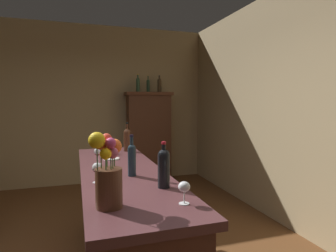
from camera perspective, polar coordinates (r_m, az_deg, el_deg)
wall_back at (r=5.54m, az=-18.05°, el=3.96°), size 4.99×0.12×2.95m
bar_counter at (r=2.55m, az=-9.08°, el=-19.40°), size 0.65×2.31×0.98m
display_cabinet at (r=5.47m, az=-3.86°, el=-1.88°), size 0.89×0.37×1.72m
wine_bottle_chardonnay at (r=3.24m, az=-8.17°, el=-2.55°), size 0.08×0.08×0.33m
wine_bottle_riesling at (r=2.17m, az=-7.25°, el=-6.36°), size 0.06×0.06×0.31m
wine_bottle_rose at (r=1.86m, az=-0.85°, el=-8.09°), size 0.08×0.08×0.30m
wine_glass_front at (r=2.04m, az=-14.03°, el=-8.31°), size 0.07×0.07×0.14m
wine_glass_mid at (r=1.59m, az=3.25°, el=-12.23°), size 0.07×0.07×0.13m
wine_glass_rear at (r=3.13m, az=-11.84°, el=-3.68°), size 0.07×0.07×0.14m
wine_glass_spare at (r=2.62m, az=-13.90°, el=-5.19°), size 0.06×0.06×0.15m
flower_arrangement at (r=1.55m, az=-11.94°, el=-9.17°), size 0.18×0.16×0.41m
cheese_plate at (r=2.83m, az=-11.25°, el=-6.45°), size 0.15×0.15×0.01m
display_bottle_left at (r=5.39m, az=-6.04°, el=8.38°), size 0.07×0.07×0.33m
display_bottle_midleft at (r=5.44m, az=-4.01°, el=8.18°), size 0.06×0.06×0.32m
display_bottle_center at (r=5.49m, az=-1.74°, el=8.30°), size 0.08×0.08×0.32m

